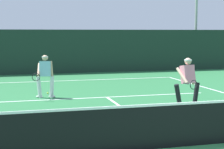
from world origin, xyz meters
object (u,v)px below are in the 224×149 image
(light_pole, at_px, (196,8))
(player_near, at_px, (188,81))
(tennis_ball, at_px, (48,93))
(player_far, at_px, (45,74))

(light_pole, bearing_deg, player_near, -118.41)
(player_near, xyz_separation_m, tennis_ball, (-4.12, 4.12, -0.88))
(player_far, xyz_separation_m, light_pole, (11.34, 9.80, 3.26))
(player_near, relative_size, player_far, 1.02)
(player_near, height_order, player_far, player_near)
(tennis_ball, bearing_deg, light_pole, 38.61)
(player_far, relative_size, tennis_ball, 24.70)
(player_far, bearing_deg, tennis_ball, -90.77)
(player_near, xyz_separation_m, player_far, (-4.28, 3.25, -0.02))
(player_near, relative_size, tennis_ball, 25.19)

